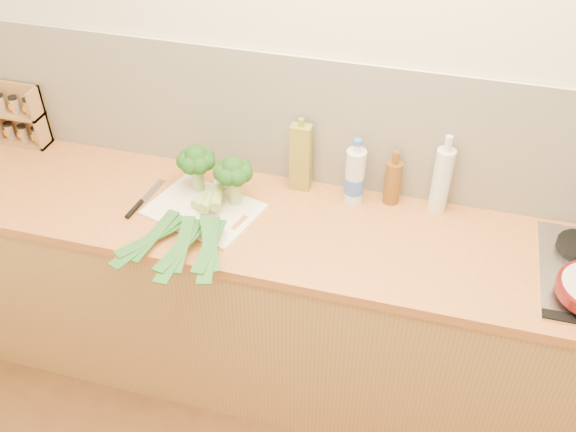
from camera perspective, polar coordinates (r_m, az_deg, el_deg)
name	(u,v)px	position (r m, az deg, el deg)	size (l,w,h in m)	color
room_shell	(353,129)	(2.46, 5.84, 7.70)	(3.50, 3.50, 3.50)	beige
counter	(329,313)	(2.70, 3.67, -8.60)	(3.20, 0.62, 0.90)	#A78345
chopping_board	(204,210)	(2.49, -7.47, 0.57)	(0.40, 0.30, 0.01)	#EDE4CE
broccoli_left	(196,161)	(2.51, -8.16, 4.89)	(0.15, 0.15, 0.20)	#96AA63
broccoli_right	(233,172)	(2.42, -4.90, 3.89)	(0.15, 0.15, 0.21)	#96AA63
leek_front	(195,205)	(2.47, -8.27, 0.96)	(0.28, 0.66, 0.04)	white
leek_mid	(201,213)	(2.40, -7.70, 0.29)	(0.10, 0.63, 0.04)	white
leek_back	(214,213)	(2.37, -6.58, 0.31)	(0.21, 0.60, 0.04)	white
chefs_knife	(139,205)	(2.56, -13.10, 1.00)	(0.05, 0.27, 0.02)	silver
spice_rack	(20,117)	(3.04, -22.69, 8.08)	(0.23, 0.09, 0.28)	#A56C46
oil_tin	(301,157)	(2.51, 1.13, 5.25)	(0.08, 0.05, 0.32)	olive
glass_bottle	(442,179)	(2.47, 13.49, 3.19)	(0.07, 0.07, 0.33)	silver
amber_bottle	(393,182)	(2.50, 9.29, 3.05)	(0.06, 0.06, 0.23)	brown
water_bottle	(355,178)	(2.47, 5.95, 3.37)	(0.08, 0.08, 0.26)	silver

